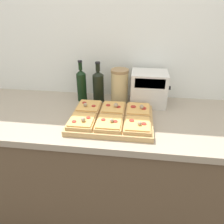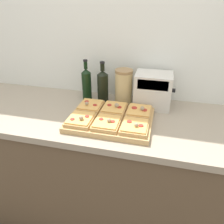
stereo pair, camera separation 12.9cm
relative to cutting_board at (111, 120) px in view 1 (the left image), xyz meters
name	(u,v)px [view 1 (the left image)]	position (x,y,z in m)	size (l,w,h in m)	color
wall_back	(121,48)	(0.01, 0.43, 0.32)	(6.00, 0.06, 2.50)	silver
kitchen_counter	(114,171)	(0.01, 0.08, -0.47)	(2.63, 0.67, 0.91)	brown
cutting_board	(111,120)	(0.00, 0.00, 0.00)	(0.48, 0.37, 0.03)	tan
pizza_slice_back_left	(89,107)	(-0.15, 0.09, 0.03)	(0.14, 0.16, 0.05)	tan
pizza_slice_back_center	(113,108)	(0.00, 0.09, 0.03)	(0.14, 0.16, 0.06)	tan
pizza_slice_back_right	(138,110)	(0.15, 0.09, 0.03)	(0.14, 0.16, 0.05)	tan
pizza_slice_front_left	(82,121)	(-0.15, -0.09, 0.03)	(0.14, 0.16, 0.05)	tan
pizza_slice_front_center	(109,123)	(0.00, -0.09, 0.03)	(0.14, 0.16, 0.05)	tan
pizza_slice_front_right	(138,125)	(0.15, -0.09, 0.03)	(0.14, 0.16, 0.05)	tan
olive_oil_bottle	(82,85)	(-0.24, 0.28, 0.10)	(0.07, 0.07, 0.28)	black
wine_bottle	(98,86)	(-0.13, 0.28, 0.10)	(0.08, 0.08, 0.28)	black
grain_jar_tall	(120,86)	(0.02, 0.28, 0.10)	(0.12, 0.12, 0.24)	tan
toaster_oven	(149,88)	(0.22, 0.28, 0.10)	(0.26, 0.18, 0.23)	beige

